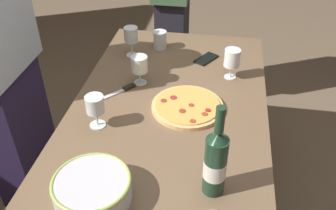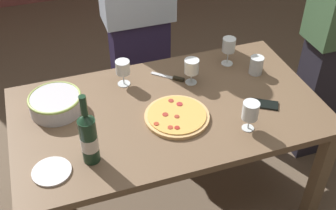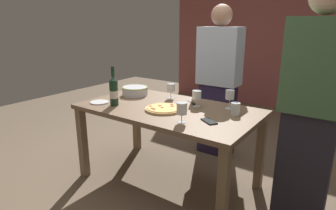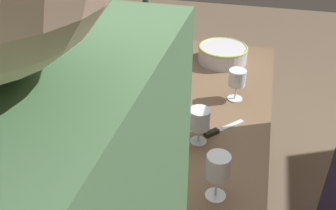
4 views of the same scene
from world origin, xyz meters
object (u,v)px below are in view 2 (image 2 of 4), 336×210
dining_table (168,122)px  wine_glass_far_right (123,69)px  cup_amber (256,65)px  serving_bowl (56,103)px  wine_bottle (89,138)px  side_plate (52,172)px  wine_glass_far_left (192,68)px  pizza_knife (172,78)px  person_guest_left (138,16)px  wine_glass_near_pizza (250,112)px  pizza (177,116)px  cell_phone (264,104)px  wine_glass_by_bottle (229,46)px

dining_table → wine_glass_far_right: size_ratio=10.70×
dining_table → cup_amber: (0.58, 0.14, 0.15)m
serving_bowl → wine_glass_far_right: size_ratio=1.81×
wine_bottle → side_plate: size_ratio=2.08×
wine_glass_far_left → side_plate: bearing=-152.5°
dining_table → side_plate: size_ratio=9.17×
cup_amber → side_plate: (-1.21, -0.40, -0.05)m
pizza_knife → person_guest_left: (-0.03, 0.61, 0.09)m
side_plate → wine_glass_far_right: bearing=49.2°
wine_glass_far_left → serving_bowl: bearing=-179.7°
wine_glass_near_pizza → pizza: bearing=148.7°
cell_phone → pizza_knife: bearing=76.7°
side_plate → wine_bottle: bearing=6.3°
cell_phone → person_guest_left: person_guest_left is taller
wine_bottle → wine_glass_far_right: wine_bottle is taller
cell_phone → person_guest_left: bearing=54.0°
wine_glass_near_pizza → wine_glass_by_bottle: bearing=75.3°
wine_glass_far_left → cell_phone: size_ratio=1.03×
wine_glass_by_bottle → wine_glass_far_left: wine_glass_by_bottle is taller
wine_glass_far_right → wine_bottle: bearing=-118.5°
serving_bowl → wine_glass_far_right: wine_glass_far_right is taller
wine_glass_far_left → pizza_knife: size_ratio=0.91×
wine_glass_near_pizza → person_guest_left: size_ratio=0.09×
wine_bottle → person_guest_left: 1.21m
wine_glass_near_pizza → dining_table: bearing=139.8°
dining_table → serving_bowl: 0.59m
cup_amber → wine_glass_far_right: bearing=169.5°
side_plate → person_guest_left: bearing=57.5°
dining_table → cup_amber: bearing=13.8°
wine_glass_far_left → side_plate: size_ratio=0.85×
serving_bowl → wine_glass_by_bottle: wine_glass_by_bottle is taller
wine_glass_by_bottle → serving_bowl: bearing=-173.7°
wine_bottle → wine_glass_by_bottle: size_ratio=2.13×
cup_amber → serving_bowl: bearing=178.6°
wine_glass_far_right → pizza_knife: (0.27, -0.04, -0.10)m
cup_amber → wine_glass_by_bottle: bearing=129.2°
wine_glass_far_right → cup_amber: 0.76m
wine_glass_near_pizza → cup_amber: (0.26, 0.41, -0.05)m
pizza → side_plate: bearing=-165.5°
side_plate → pizza_knife: (0.73, 0.50, 0.00)m
serving_bowl → wine_glass_far_left: wine_glass_far_left is taller
cup_amber → wine_glass_far_left: bearing=175.3°
wine_glass_by_bottle → cup_amber: (0.11, -0.14, -0.07)m
pizza → side_plate: pizza is taller
person_guest_left → dining_table: bearing=0.0°
wine_glass_by_bottle → cell_phone: bearing=-87.4°
wine_bottle → pizza_knife: size_ratio=2.22×
cup_amber → pizza_knife: bearing=167.9°
wine_bottle → wine_glass_by_bottle: wine_bottle is taller
serving_bowl → person_guest_left: (0.63, 0.69, 0.05)m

